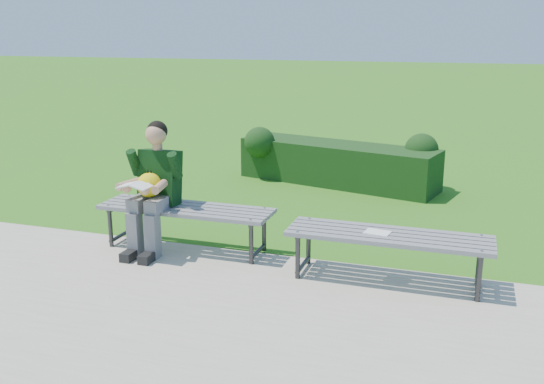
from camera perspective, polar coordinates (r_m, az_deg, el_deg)
ground at (r=6.26m, az=-2.65°, el=-5.72°), size 80.00×80.00×0.00m
walkway at (r=4.80m, az=-10.28°, el=-12.54°), size 30.00×3.50×0.02m
hedge at (r=9.01m, az=6.21°, el=2.88°), size 3.05×1.43×0.81m
bench_left at (r=6.25m, az=-8.12°, el=-1.88°), size 1.80×0.50×0.46m
bench_right at (r=5.48m, az=10.90°, el=-4.42°), size 1.80×0.50×0.46m
seated_boy at (r=6.22m, az=-11.09°, el=0.78°), size 0.56×0.76×1.31m
paper_sheet at (r=5.47m, az=9.89°, el=-3.75°), size 0.24×0.19×0.01m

